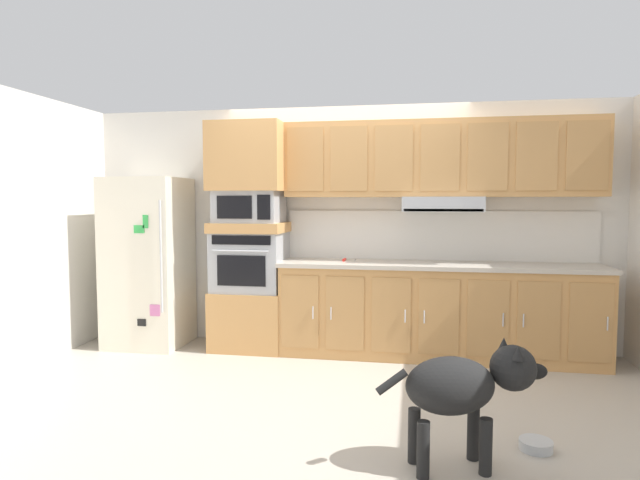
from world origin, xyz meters
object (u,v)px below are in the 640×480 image
at_px(refrigerator, 148,262).
at_px(microwave, 250,207).
at_px(built_in_oven, 250,261).
at_px(screwdriver, 345,260).
at_px(dog, 466,386).
at_px(dog_food_bowl, 536,445).

distance_m(refrigerator, microwave, 1.24).
bearing_deg(built_in_oven, screwdriver, 1.37).
height_order(refrigerator, dog, refrigerator).
height_order(built_in_oven, dog_food_bowl, built_in_oven).
xyz_separation_m(built_in_oven, screwdriver, (0.98, 0.02, 0.03)).
relative_size(screwdriver, dog, 0.13).
bearing_deg(microwave, screwdriver, 1.37).
height_order(screwdriver, dog_food_bowl, screwdriver).
xyz_separation_m(dog, dog_food_bowl, (0.45, 0.30, -0.45)).
bearing_deg(screwdriver, refrigerator, -177.49).
height_order(refrigerator, dog_food_bowl, refrigerator).
distance_m(screwdriver, dog_food_bowl, 2.56).
distance_m(microwave, dog, 3.10).
bearing_deg(microwave, dog_food_bowl, -38.25).
bearing_deg(built_in_oven, dog_food_bowl, -38.25).
distance_m(microwave, screwdriver, 1.11).
bearing_deg(screwdriver, microwave, -178.63).
relative_size(microwave, dog, 0.66).
xyz_separation_m(microwave, screwdriver, (0.98, 0.02, -0.53)).
bearing_deg(dog_food_bowl, dog, -146.59).
bearing_deg(dog_food_bowl, refrigerator, 152.40).
height_order(built_in_oven, dog, built_in_oven).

